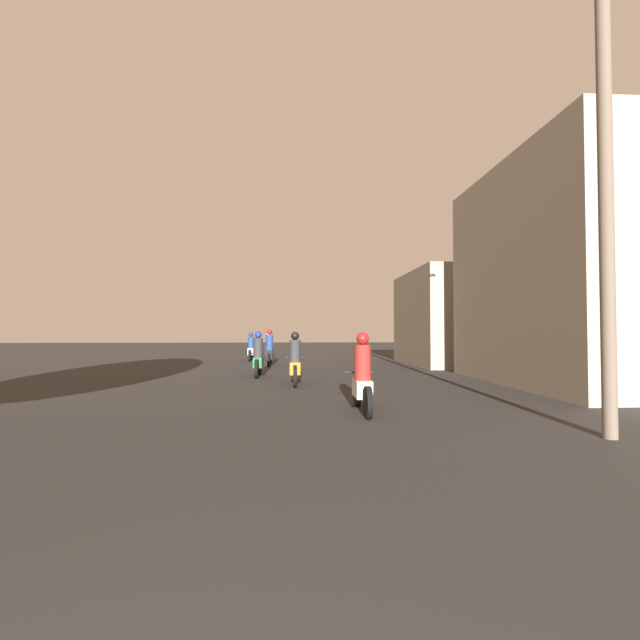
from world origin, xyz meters
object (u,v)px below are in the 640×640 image
motorcycle_orange (295,363)px  motorcycle_green (258,358)px  motorcycle_black (270,351)px  motorcycle_silver (251,349)px  building_right_far (455,318)px  utility_pole_near (605,154)px  building_right_near (587,274)px  motorcycle_white (362,380)px  motorcycle_blue (269,348)px

motorcycle_orange → motorcycle_green: (-1.26, 2.29, 0.00)m
motorcycle_orange → motorcycle_black: (-1.15, 6.93, 0.04)m
motorcycle_silver → building_right_far: size_ratio=0.31×
motorcycle_green → utility_pole_near: bearing=-54.8°
motorcycle_green → motorcycle_black: (0.11, 4.64, 0.04)m
building_right_near → building_right_far: size_ratio=1.16×
motorcycle_black → building_right_near: size_ratio=0.27×
motorcycle_orange → motorcycle_green: bearing=110.6°
motorcycle_black → utility_pole_near: bearing=-73.8°
motorcycle_white → motorcycle_black: 11.55m
motorcycle_green → motorcycle_silver: (-1.07, 8.08, -0.01)m
motorcycle_white → motorcycle_blue: bearing=102.9°
motorcycle_white → motorcycle_green: motorcycle_green is taller
motorcycle_white → building_right_near: building_right_near is taller
motorcycle_green → motorcycle_blue: motorcycle_green is taller
motorcycle_white → utility_pole_near: (3.25, -2.19, 3.53)m
motorcycle_black → building_right_near: building_right_near is taller
motorcycle_white → motorcycle_orange: (-1.28, 4.36, -0.01)m
motorcycle_white → motorcycle_black: motorcycle_black is taller
motorcycle_green → motorcycle_blue: size_ratio=0.92×
motorcycle_orange → utility_pole_near: 8.72m
motorcycle_silver → motorcycle_green: bearing=-81.9°
motorcycle_white → motorcycle_blue: (-2.84, 17.21, -0.03)m
motorcycle_green → building_right_near: (9.78, -2.82, 2.61)m
motorcycle_silver → utility_pole_near: 18.60m
motorcycle_blue → building_right_far: building_right_far is taller
motorcycle_black → motorcycle_blue: size_ratio=0.92×
motorcycle_green → building_right_near: 10.51m
motorcycle_black → motorcycle_blue: (-0.41, 5.93, -0.07)m
motorcycle_silver → building_right_near: building_right_near is taller
motorcycle_black → building_right_near: bearing=-44.3°
building_right_near → utility_pole_near: (-3.99, -6.02, 0.93)m
motorcycle_orange → motorcycle_silver: 10.62m
motorcycle_orange → motorcycle_green: size_ratio=1.05×
building_right_near → utility_pole_near: utility_pole_near is taller
motorcycle_green → motorcycle_silver: bearing=99.5°
motorcycle_black → motorcycle_silver: 3.64m
motorcycle_orange → building_right_near: size_ratio=0.28×
motorcycle_orange → building_right_far: (7.58, 7.35, 1.56)m
motorcycle_white → building_right_near: 8.59m
motorcycle_green → building_right_near: building_right_near is taller
motorcycle_blue → building_right_far: 10.78m
motorcycle_black → motorcycle_blue: motorcycle_black is taller
motorcycle_orange → motorcycle_silver: bearing=94.5°
motorcycle_orange → motorcycle_black: size_ratio=1.04×
motorcycle_black → building_right_far: size_ratio=0.31×
motorcycle_white → motorcycle_blue: motorcycle_white is taller
motorcycle_blue → building_right_far: size_ratio=0.34×
motorcycle_white → building_right_near: size_ratio=0.26×
motorcycle_green → motorcycle_silver: size_ratio=1.00×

